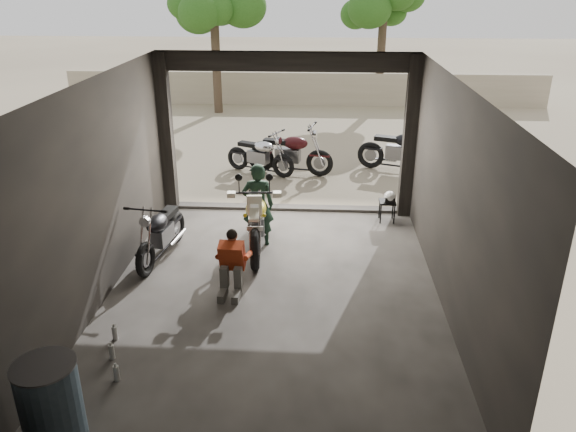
# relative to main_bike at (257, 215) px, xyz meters

# --- Properties ---
(ground) EXTENTS (80.00, 80.00, 0.00)m
(ground) POSITION_rel_main_bike_xyz_m (0.42, -1.64, -0.66)
(ground) COLOR #7A6D56
(ground) RESTS_ON ground
(garage) EXTENTS (7.00, 7.13, 3.20)m
(garage) POSITION_rel_main_bike_xyz_m (0.42, -1.09, 0.62)
(garage) COLOR #2D2B28
(garage) RESTS_ON ground
(boundary_wall) EXTENTS (18.00, 0.30, 1.20)m
(boundary_wall) POSITION_rel_main_bike_xyz_m (0.42, 12.36, -0.06)
(boundary_wall) COLOR gray
(boundary_wall) RESTS_ON ground
(tree_right) EXTENTS (2.20, 2.20, 5.00)m
(tree_right) POSITION_rel_main_bike_xyz_m (3.22, 12.36, 2.90)
(tree_right) COLOR #382B1E
(tree_right) RESTS_ON ground
(main_bike) EXTENTS (0.96, 2.04, 1.32)m
(main_bike) POSITION_rel_main_bike_xyz_m (0.00, 0.00, 0.00)
(main_bike) COLOR beige
(main_bike) RESTS_ON ground
(left_bike) EXTENTS (0.90, 1.71, 1.11)m
(left_bike) POSITION_rel_main_bike_xyz_m (-1.58, -0.43, -0.11)
(left_bike) COLOR black
(left_bike) RESTS_ON ground
(outside_bike_a) EXTENTS (1.76, 1.31, 1.10)m
(outside_bike_a) POSITION_rel_main_bike_xyz_m (-0.38, 4.16, -0.11)
(outside_bike_a) COLOR black
(outside_bike_a) RESTS_ON ground
(outside_bike_b) EXTENTS (1.97, 1.11, 1.25)m
(outside_bike_b) POSITION_rel_main_bike_xyz_m (0.35, 4.18, -0.03)
(outside_bike_b) COLOR #3C0E11
(outside_bike_b) RESTS_ON ground
(outside_bike_c) EXTENTS (2.04, 1.35, 1.28)m
(outside_bike_c) POSITION_rel_main_bike_xyz_m (3.06, 4.52, -0.02)
(outside_bike_c) COLOR black
(outside_bike_c) RESTS_ON ground
(rider) EXTENTS (0.58, 0.40, 1.53)m
(rider) POSITION_rel_main_bike_xyz_m (0.01, 0.18, 0.11)
(rider) COLOR black
(rider) RESTS_ON ground
(mechanic) EXTENTS (0.53, 0.70, 0.98)m
(mechanic) POSITION_rel_main_bike_xyz_m (-0.22, -1.56, -0.17)
(mechanic) COLOR #A93716
(mechanic) RESTS_ON ground
(stool) EXTENTS (0.32, 0.32, 0.44)m
(stool) POSITION_rel_main_bike_xyz_m (2.42, 1.36, -0.29)
(stool) COLOR black
(stool) RESTS_ON ground
(helmet) EXTENTS (0.24, 0.25, 0.22)m
(helmet) POSITION_rel_main_bike_xyz_m (2.45, 1.31, -0.11)
(helmet) COLOR silver
(helmet) RESTS_ON stool
(oil_drum) EXTENTS (0.79, 0.79, 0.96)m
(oil_drum) POSITION_rel_main_bike_xyz_m (-1.58, -4.60, -0.18)
(oil_drum) COLOR #374C5D
(oil_drum) RESTS_ON ground
(sign_post) EXTENTS (0.75, 0.08, 2.24)m
(sign_post) POSITION_rel_main_bike_xyz_m (3.97, 2.41, 0.84)
(sign_post) COLOR black
(sign_post) RESTS_ON ground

